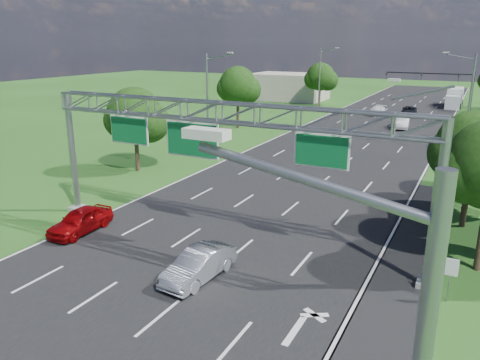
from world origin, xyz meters
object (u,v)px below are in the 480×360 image
Objects in this scene: sign_gantry at (221,123)px; box_truck at (454,98)px; red_coupe at (80,220)px; regulatory_sign at (451,271)px; silver_sedan at (199,265)px; traffic_signal at (446,84)px.

sign_gantry is 69.55m from box_truck.
regulatory_sign is at bearing 2.78° from red_coupe.
regulatory_sign is at bearing 21.44° from silver_sedan.
red_coupe is (-8.30, -2.69, -6.15)m from sign_gantry.
sign_gantry is 11.19× the size of regulatory_sign.
traffic_signal is (-4.92, 54.02, 3.66)m from regulatory_sign.
silver_sedan is (-5.99, -57.31, -4.43)m from traffic_signal.
silver_sedan is (-10.91, -3.29, -0.77)m from regulatory_sign.
silver_sedan is at bearing -74.92° from sign_gantry.
sign_gantry is 5.36× the size of red_coupe.
traffic_signal is 57.79m from silver_sedan.
sign_gantry is 13.25m from regulatory_sign.
box_truck is at bearing 89.59° from silver_sedan.
regulatory_sign is 0.17× the size of traffic_signal.
silver_sedan is at bearing -11.61° from red_coupe.
red_coupe is at bearing -162.05° from sign_gantry.
sign_gantry reaches higher than regulatory_sign.
box_truck is at bearing 75.53° from red_coupe.
red_coupe is 73.37m from box_truck.
sign_gantry is 2.74× the size of box_truck.
red_coupe is (-20.36, -1.67, -0.76)m from regulatory_sign.
box_truck reaches higher than red_coupe.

